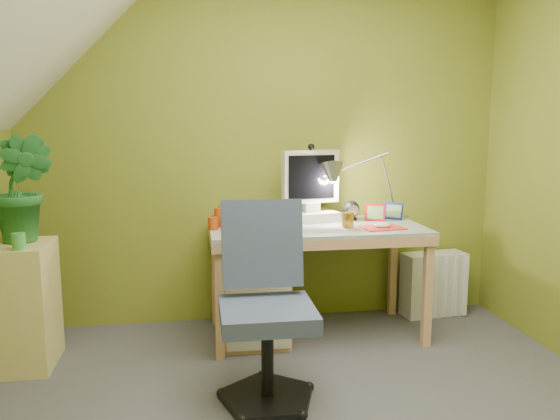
{
  "coord_description": "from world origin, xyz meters",
  "views": [
    {
      "loc": [
        -0.48,
        -2.04,
        1.34
      ],
      "look_at": [
        0.0,
        1.0,
        0.85
      ],
      "focal_mm": 35.0,
      "sensor_mm": 36.0,
      "label": 1
    }
  ],
  "objects": [
    {
      "name": "desk_lamp",
      "position": [
        0.72,
        1.41,
        1.03
      ],
      "size": [
        0.62,
        0.34,
        0.64
      ],
      "primitive_type": null,
      "rotation": [
        0.0,
        0.0,
        -0.14
      ],
      "color": "silver",
      "rests_on": "desk"
    },
    {
      "name": "mousepad",
      "position": [
        0.65,
        1.09,
        0.71
      ],
      "size": [
        0.27,
        0.21,
        0.01
      ],
      "primitive_type": "cube",
      "rotation": [
        0.0,
        0.0,
        0.13
      ],
      "color": "red",
      "rests_on": "desk"
    },
    {
      "name": "monitor",
      "position": [
        0.27,
        1.41,
        0.97
      ],
      "size": [
        0.42,
        0.29,
        0.52
      ],
      "primitive_type": null,
      "rotation": [
        0.0,
        0.0,
        0.21
      ],
      "color": "silver",
      "rests_on": "desk"
    },
    {
      "name": "photo_frame_blue",
      "position": [
        0.83,
        1.39,
        0.76
      ],
      "size": [
        0.11,
        0.09,
        0.11
      ],
      "primitive_type": "cube",
      "rotation": [
        0.0,
        0.0,
        -0.64
      ],
      "color": "navy",
      "rests_on": "desk"
    },
    {
      "name": "green_cup",
      "position": [
        -1.38,
        0.88,
        0.74
      ],
      "size": [
        0.08,
        0.08,
        0.09
      ],
      "primitive_type": "cylinder",
      "rotation": [
        0.0,
        0.0,
        0.12
      ],
      "color": "green",
      "rests_on": "side_ledge"
    },
    {
      "name": "side_ledge",
      "position": [
        -1.4,
        1.03,
        0.35
      ],
      "size": [
        0.26,
        0.4,
        0.7
      ],
      "primitive_type": "cube",
      "color": "#D3C06F",
      "rests_on": "floor"
    },
    {
      "name": "amber_tumbler",
      "position": [
        0.45,
        1.15,
        0.75
      ],
      "size": [
        0.07,
        0.07,
        0.09
      ],
      "primitive_type": "cylinder",
      "rotation": [
        0.0,
        0.0,
        0.01
      ],
      "color": "#936415",
      "rests_on": "desk"
    },
    {
      "name": "speaker_left",
      "position": [
        -0.0,
        1.39,
        0.76
      ],
      "size": [
        0.1,
        0.1,
        0.11
      ],
      "primitive_type": null,
      "rotation": [
        0.0,
        0.0,
        -0.01
      ],
      "color": "black",
      "rests_on": "desk"
    },
    {
      "name": "speaker_right",
      "position": [
        0.54,
        1.39,
        0.77
      ],
      "size": [
        0.12,
        0.12,
        0.13
      ],
      "primitive_type": null,
      "rotation": [
        0.0,
        0.0,
        0.07
      ],
      "color": "black",
      "rests_on": "desk"
    },
    {
      "name": "desk",
      "position": [
        0.27,
        1.23,
        0.35
      ],
      "size": [
        1.33,
        0.67,
        0.71
      ],
      "primitive_type": null,
      "rotation": [
        0.0,
        0.0,
        0.01
      ],
      "color": "tan",
      "rests_on": "floor"
    },
    {
      "name": "photo_frame_green",
      "position": [
        -0.13,
        1.37,
        0.77
      ],
      "size": [
        0.15,
        0.06,
        0.13
      ],
      "primitive_type": "cube",
      "rotation": [
        0.0,
        0.0,
        0.29
      ],
      "color": "#B6DD97",
      "rests_on": "desk"
    },
    {
      "name": "mouse",
      "position": [
        0.65,
        1.09,
        0.73
      ],
      "size": [
        0.11,
        0.09,
        0.03
      ],
      "primitive_type": "ellipsoid",
      "rotation": [
        0.0,
        0.0,
        0.23
      ],
      "color": "white",
      "rests_on": "mousepad"
    },
    {
      "name": "photo_frame_red",
      "position": [
        0.69,
        1.35,
        0.76
      ],
      "size": [
        0.13,
        0.06,
        0.11
      ],
      "primitive_type": "cube",
      "rotation": [
        0.0,
        0.0,
        -0.37
      ],
      "color": "red",
      "rests_on": "desk"
    },
    {
      "name": "candle_cluster",
      "position": [
        -0.33,
        1.24,
        0.77
      ],
      "size": [
        0.18,
        0.16,
        0.12
      ],
      "primitive_type": null,
      "rotation": [
        0.0,
        0.0,
        -0.18
      ],
      "color": "#AE3D0F",
      "rests_on": "desk"
    },
    {
      "name": "task_chair",
      "position": [
        -0.15,
        0.42,
        0.46
      ],
      "size": [
        0.51,
        0.51,
        0.91
      ],
      "primitive_type": null,
      "rotation": [
        0.0,
        0.0,
        -0.01
      ],
      "color": "#3C4963",
      "rests_on": "floor"
    },
    {
      "name": "wall_back",
      "position": [
        0.0,
        1.6,
        1.2
      ],
      "size": [
        3.2,
        0.01,
        2.4
      ],
      "primitive_type": "cube",
      "color": "olive",
      "rests_on": "floor"
    },
    {
      "name": "keyboard",
      "position": [
        0.19,
        1.09,
        0.72
      ],
      "size": [
        0.42,
        0.16,
        0.02
      ],
      "primitive_type": "cube",
      "rotation": [
        0.0,
        0.0,
        -0.08
      ],
      "color": "white",
      "rests_on": "desk"
    },
    {
      "name": "radiator",
      "position": [
        1.17,
        1.46,
        0.22
      ],
      "size": [
        0.46,
        0.23,
        0.44
      ],
      "primitive_type": "cube",
      "rotation": [
        0.0,
        0.0,
        0.13
      ],
      "color": "silver",
      "rests_on": "floor"
    },
    {
      "name": "potted_plant",
      "position": [
        -1.4,
        1.08,
        0.99
      ],
      "size": [
        0.37,
        0.32,
        0.59
      ],
      "primitive_type": "imported",
      "rotation": [
        0.0,
        0.0,
        -0.19
      ],
      "color": "#22682B",
      "rests_on": "side_ledge"
    }
  ]
}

